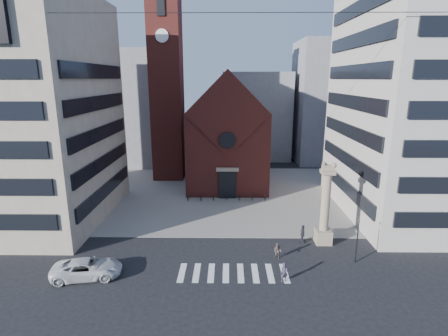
{
  "coord_description": "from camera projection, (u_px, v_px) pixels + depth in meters",
  "views": [
    {
      "loc": [
        0.04,
        -30.64,
        16.71
      ],
      "look_at": [
        -0.39,
        8.0,
        6.79
      ],
      "focal_mm": 28.0,
      "sensor_mm": 36.0,
      "label": 1
    }
  ],
  "objects": [
    {
      "name": "scooter_2",
      "position": [
        214.0,
        197.0,
        49.22
      ],
      "size": [
        0.6,
        1.65,
        0.86
      ],
      "primitive_type": "imported",
      "rotation": [
        0.0,
        0.0,
        -0.02
      ],
      "color": "black",
      "rests_on": "piazza"
    },
    {
      "name": "scooter_3",
      "position": [
        227.0,
        197.0,
        49.19
      ],
      "size": [
        0.47,
        1.6,
        0.96
      ],
      "primitive_type": "imported",
      "rotation": [
        0.0,
        0.0,
        -0.02
      ],
      "color": "black",
      "rests_on": "piazza"
    },
    {
      "name": "ground",
      "position": [
        227.0,
        256.0,
        33.83
      ],
      "size": [
        120.0,
        120.0,
        0.0
      ],
      "primitive_type": "plane",
      "color": "black",
      "rests_on": "ground"
    },
    {
      "name": "scooter_6",
      "position": [
        265.0,
        197.0,
        49.14
      ],
      "size": [
        0.6,
        1.65,
        0.86
      ],
      "primitive_type": "imported",
      "rotation": [
        0.0,
        0.0,
        -0.02
      ],
      "color": "black",
      "rests_on": "piazza"
    },
    {
      "name": "pedestrian_2",
      "position": [
        303.0,
        234.0,
        36.41
      ],
      "size": [
        0.55,
        1.18,
        1.96
      ],
      "primitive_type": "imported",
      "rotation": [
        0.0,
        0.0,
        1.64
      ],
      "color": "#282830",
      "rests_on": "ground"
    },
    {
      "name": "scooter_0",
      "position": [
        188.0,
        197.0,
        49.26
      ],
      "size": [
        0.6,
        1.65,
        0.86
      ],
      "primitive_type": "imported",
      "rotation": [
        0.0,
        0.0,
        -0.02
      ],
      "color": "black",
      "rests_on": "piazza"
    },
    {
      "name": "bg_block_right",
      "position": [
        335.0,
        102.0,
        71.28
      ],
      "size": [
        16.0,
        14.0,
        24.0
      ],
      "primitive_type": "cube",
      "color": "gray",
      "rests_on": "ground"
    },
    {
      "name": "bg_block_left",
      "position": [
        128.0,
        108.0,
        70.06
      ],
      "size": [
        16.0,
        14.0,
        22.0
      ],
      "primitive_type": "cube",
      "color": "gray",
      "rests_on": "ground"
    },
    {
      "name": "bg_block_mid",
      "position": [
        256.0,
        115.0,
        75.11
      ],
      "size": [
        14.0,
        12.0,
        18.0
      ],
      "primitive_type": "cube",
      "color": "gray",
      "rests_on": "ground"
    },
    {
      "name": "building_right",
      "position": [
        431.0,
        85.0,
        41.21
      ],
      "size": [
        18.0,
        22.0,
        32.0
      ],
      "primitive_type": "cube",
      "color": "#B4ADA3",
      "rests_on": "ground"
    },
    {
      "name": "campanile",
      "position": [
        167.0,
        85.0,
        57.14
      ],
      "size": [
        5.5,
        5.5,
        31.2
      ],
      "color": "maroon",
      "rests_on": "ground"
    },
    {
      "name": "white_car",
      "position": [
        87.0,
        269.0,
        30.1
      ],
      "size": [
        6.19,
        3.62,
        1.62
      ],
      "primitive_type": "imported",
      "rotation": [
        0.0,
        0.0,
        1.74
      ],
      "color": "silver",
      "rests_on": "ground"
    },
    {
      "name": "building_left",
      "position": [
        21.0,
        111.0,
        40.55
      ],
      "size": [
        18.0,
        20.0,
        26.0
      ],
      "primitive_type": "cube",
      "color": "tan",
      "rests_on": "ground"
    },
    {
      "name": "scooter_4",
      "position": [
        239.0,
        197.0,
        49.18
      ],
      "size": [
        0.6,
        1.65,
        0.86
      ],
      "primitive_type": "imported",
      "rotation": [
        0.0,
        0.0,
        -0.02
      ],
      "color": "black",
      "rests_on": "piazza"
    },
    {
      "name": "zebra_crossing",
      "position": [
        233.0,
        273.0,
        30.92
      ],
      "size": [
        10.2,
        3.2,
        0.01
      ],
      "primitive_type": null,
      "color": "white",
      "rests_on": "ground"
    },
    {
      "name": "traffic_light",
      "position": [
        357.0,
        240.0,
        32.16
      ],
      "size": [
        0.13,
        0.16,
        4.3
      ],
      "color": "black",
      "rests_on": "ground"
    },
    {
      "name": "scooter_5",
      "position": [
        252.0,
        197.0,
        49.15
      ],
      "size": [
        0.47,
        1.6,
        0.96
      ],
      "primitive_type": "imported",
      "rotation": [
        0.0,
        0.0,
        -0.02
      ],
      "color": "black",
      "rests_on": "piazza"
    },
    {
      "name": "piazza",
      "position": [
        227.0,
        193.0,
        52.23
      ],
      "size": [
        46.0,
        30.0,
        0.05
      ],
      "primitive_type": "cube",
      "color": "gray",
      "rests_on": "ground"
    },
    {
      "name": "pedestrian_0",
      "position": [
        284.0,
        272.0,
        29.42
      ],
      "size": [
        0.71,
        0.56,
        1.72
      ],
      "primitive_type": "imported",
      "rotation": [
        0.0,
        0.0,
        0.27
      ],
      "color": "#383043",
      "rests_on": "ground"
    },
    {
      "name": "church",
      "position": [
        228.0,
        134.0,
        56.09
      ],
      "size": [
        12.0,
        16.65,
        18.0
      ],
      "color": "maroon",
      "rests_on": "ground"
    },
    {
      "name": "pedestrian_1",
      "position": [
        278.0,
        251.0,
        33.22
      ],
      "size": [
        0.96,
        0.9,
        1.57
      ],
      "primitive_type": "imported",
      "rotation": [
        0.0,
        0.0,
        -0.53
      ],
      "color": "#594947",
      "rests_on": "ground"
    },
    {
      "name": "lion_column",
      "position": [
        325.0,
        212.0,
        35.77
      ],
      "size": [
        1.63,
        1.6,
        8.68
      ],
      "color": "gray",
      "rests_on": "ground"
    },
    {
      "name": "scooter_1",
      "position": [
        201.0,
        197.0,
        49.23
      ],
      "size": [
        0.47,
        1.6,
        0.96
      ],
      "primitive_type": "imported",
      "rotation": [
        0.0,
        0.0,
        -0.02
      ],
      "color": "black",
      "rests_on": "piazza"
    }
  ]
}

